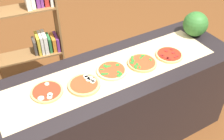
% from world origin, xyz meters
% --- Properties ---
extents(ground_plane, '(12.00, 12.00, 0.00)m').
position_xyz_m(ground_plane, '(0.00, 0.00, 0.00)').
color(ground_plane, brown).
extents(counter, '(2.32, 0.73, 0.92)m').
position_xyz_m(counter, '(0.00, 0.00, 0.46)').
color(counter, black).
rests_on(counter, ground_plane).
extents(parchment_paper, '(1.90, 0.46, 0.00)m').
position_xyz_m(parchment_paper, '(0.00, 0.00, 0.93)').
color(parchment_paper, tan).
rests_on(parchment_paper, counter).
extents(pizza_mozzarella_0, '(0.25, 0.25, 0.02)m').
position_xyz_m(pizza_mozzarella_0, '(-0.56, 0.03, 0.94)').
color(pizza_mozzarella_0, tan).
rests_on(pizza_mozzarella_0, parchment_paper).
extents(pizza_mozzarella_1, '(0.26, 0.26, 0.03)m').
position_xyz_m(pizza_mozzarella_1, '(-0.28, -0.04, 0.94)').
color(pizza_mozzarella_1, tan).
rests_on(pizza_mozzarella_1, parchment_paper).
extents(pizza_spinach_2, '(0.25, 0.25, 0.03)m').
position_xyz_m(pizza_spinach_2, '(-0.00, 0.00, 0.94)').
color(pizza_spinach_2, '#E5C17F').
rests_on(pizza_spinach_2, parchment_paper).
extents(pizza_spinach_3, '(0.25, 0.25, 0.03)m').
position_xyz_m(pizza_spinach_3, '(0.28, -0.04, 0.94)').
color(pizza_spinach_3, tan).
rests_on(pizza_spinach_3, parchment_paper).
extents(pizza_pepperoni_4, '(0.24, 0.24, 0.03)m').
position_xyz_m(pizza_pepperoni_4, '(0.55, -0.06, 0.94)').
color(pizza_pepperoni_4, '#DBB26B').
rests_on(pizza_pepperoni_4, parchment_paper).
extents(watermelon, '(0.24, 0.24, 0.24)m').
position_xyz_m(watermelon, '(1.00, 0.10, 1.05)').
color(watermelon, '#2D6628').
rests_on(watermelon, counter).
extents(bookshelf, '(0.77, 0.35, 1.68)m').
position_xyz_m(bookshelf, '(-0.34, 1.11, 0.80)').
color(bookshelf, brown).
rests_on(bookshelf, ground_plane).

